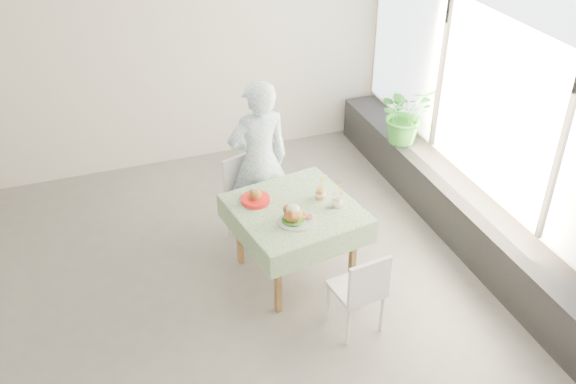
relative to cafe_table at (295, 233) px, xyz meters
name	(u,v)px	position (x,y,z in m)	size (l,w,h in m)	color
floor	(187,297)	(-1.03, 0.01, -0.46)	(6.00, 6.00, 0.00)	#5E5C59
wall_back	(127,54)	(-1.03, 2.51, 0.94)	(6.00, 0.02, 2.80)	silver
wall_right	(498,106)	(1.97, 0.01, 0.94)	(0.02, 5.00, 2.80)	silver
window_pane	(500,81)	(1.94, 0.01, 1.19)	(0.01, 4.80, 2.18)	#D1E0F9
window_ledge	(461,214)	(1.77, 0.01, -0.21)	(0.40, 4.80, 0.50)	black
cafe_table	(295,233)	(0.00, 0.00, 0.00)	(1.19, 1.19, 0.74)	brown
chair_far	(252,214)	(-0.20, 0.69, -0.19)	(0.52, 0.52, 0.87)	white
chair_near	(356,304)	(0.23, -0.83, -0.21)	(0.42, 0.42, 0.80)	white
diner	(259,161)	(-0.10, 0.73, 0.37)	(0.61, 0.40, 1.66)	#97CEF2
main_dish	(295,216)	(-0.08, -0.21, 0.34)	(0.35, 0.35, 0.18)	white
juice_cup_orange	(320,193)	(0.26, 0.05, 0.34)	(0.10, 0.10, 0.27)	white
juice_cup_lemonade	(337,200)	(0.35, -0.11, 0.34)	(0.09, 0.09, 0.26)	white
second_dish	(255,198)	(-0.30, 0.20, 0.32)	(0.26, 0.26, 0.12)	red
potted_plant	(405,114)	(1.72, 1.17, 0.37)	(0.60, 0.52, 0.67)	#287828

